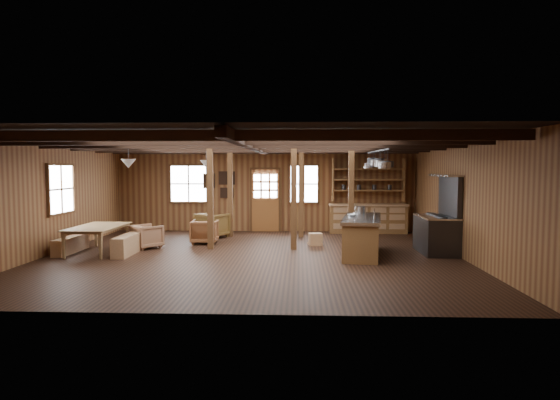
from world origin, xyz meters
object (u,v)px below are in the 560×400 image
(kitchen_island, at_px, (362,236))
(armchair_a, at_px, (204,232))
(commercial_range, at_px, (438,228))
(armchair_c, at_px, (147,236))
(dining_table, at_px, (100,239))
(armchair_b, at_px, (213,225))

(kitchen_island, distance_m, armchair_a, 4.51)
(kitchen_island, xyz_separation_m, commercial_range, (1.95, 0.35, 0.16))
(commercial_range, height_order, armchair_c, commercial_range)
(commercial_range, relative_size, dining_table, 1.03)
(dining_table, bearing_deg, armchair_a, -56.83)
(armchair_a, xyz_separation_m, armchair_b, (0.01, 1.17, 0.05))
(dining_table, distance_m, armchair_b, 3.60)
(kitchen_island, height_order, armchair_a, kitchen_island)
(dining_table, bearing_deg, commercial_range, -87.56)
(commercial_range, height_order, dining_table, commercial_range)
(armchair_c, bearing_deg, kitchen_island, -145.04)
(dining_table, relative_size, armchair_b, 2.30)
(commercial_range, xyz_separation_m, armchair_a, (-6.19, 1.19, -0.30))
(commercial_range, bearing_deg, armchair_b, 159.06)
(armchair_b, relative_size, armchair_c, 1.20)
(dining_table, height_order, armchair_a, dining_table)
(armchair_a, distance_m, armchair_c, 1.62)
(armchair_b, bearing_deg, kitchen_island, 177.50)
(commercial_range, height_order, armchair_b, commercial_range)
(commercial_range, xyz_separation_m, dining_table, (-8.55, -0.34, -0.30))
(kitchen_island, xyz_separation_m, armchair_c, (-5.62, 0.70, -0.16))
(kitchen_island, relative_size, armchair_c, 3.73)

